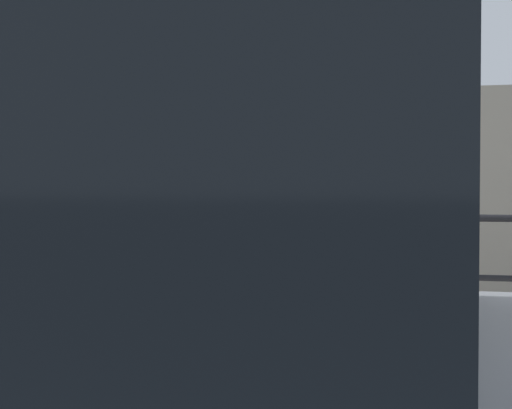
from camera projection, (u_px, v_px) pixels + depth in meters
name	position (u px, v px, depth m)	size (l,w,h in m)	color
sidewalk_curb	(239.00, 398.00, 4.90)	(36.00, 3.34, 0.13)	#9E9B93
parking_meter	(168.00, 243.00, 3.48)	(0.17, 0.18, 1.51)	slate
pedestrian_at_meter	(308.00, 285.00, 3.42)	(0.59, 0.46, 1.59)	brown
background_railing	(281.00, 250.00, 6.38)	(24.06, 0.06, 1.12)	black
backdrop_wall	(329.00, 194.00, 9.90)	(32.00, 0.50, 2.75)	#ADA38E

